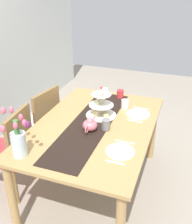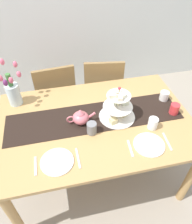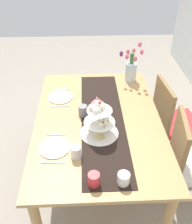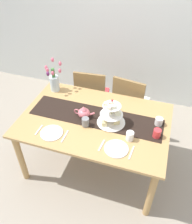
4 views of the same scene
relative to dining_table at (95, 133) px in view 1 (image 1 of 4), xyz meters
name	(u,v)px [view 1 (image 1 of 4)]	position (x,y,z in m)	size (l,w,h in m)	color
ground_plane	(95,187)	(0.00, 0.00, -0.66)	(8.00, 8.00, 0.00)	gray
dining_table	(95,133)	(0.00, 0.00, 0.00)	(1.59, 1.06, 0.76)	tan
chair_left	(11,148)	(-0.30, 0.76, -0.16)	(0.46, 0.46, 0.91)	olive
chair_right	(40,122)	(0.25, 0.76, -0.16)	(0.48, 0.48, 0.91)	olive
table_runner	(91,123)	(0.00, 0.04, 0.10)	(1.45, 0.35, 0.00)	black
tiered_cake_stand	(101,106)	(0.18, 0.00, 0.20)	(0.30, 0.30, 0.30)	beige
teapot	(90,125)	(-0.12, 0.00, 0.16)	(0.24, 0.13, 0.14)	#D66B75
tulip_vase	(18,140)	(-0.64, 0.37, 0.24)	(0.23, 0.22, 0.41)	silver
cream_jug	(104,92)	(0.66, 0.13, 0.14)	(0.08, 0.08, 0.09)	white
dinner_plate_left	(120,151)	(-0.35, -0.34, 0.10)	(0.23, 0.23, 0.01)	white
fork_left	(115,163)	(-0.49, -0.34, 0.10)	(0.02, 0.15, 0.01)	silver
knife_left	(125,142)	(-0.20, -0.34, 0.10)	(0.01, 0.17, 0.01)	silver
dinner_plate_right	(138,114)	(0.33, -0.34, 0.10)	(0.23, 0.23, 0.01)	white
fork_right	(135,121)	(0.18, -0.34, 0.10)	(0.02, 0.15, 0.01)	silver
knife_right	(141,108)	(0.47, -0.34, 0.10)	(0.01, 0.17, 0.01)	silver
mug_grey	(106,125)	(-0.06, -0.13, 0.15)	(0.08, 0.08, 0.10)	slate
mug_white_text	(125,104)	(0.42, -0.18, 0.15)	(0.08, 0.08, 0.10)	white
mug_orange	(120,94)	(0.66, -0.06, 0.15)	(0.08, 0.08, 0.10)	red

